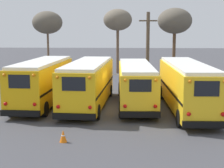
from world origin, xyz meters
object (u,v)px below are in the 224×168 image
at_px(school_bus_2, 136,83).
at_px(bare_tree_1, 118,20).
at_px(school_bus_3, 187,85).
at_px(traffic_cone, 63,136).
at_px(utility_pole, 148,47).
at_px(bare_tree_2, 175,21).
at_px(school_bus_1, 88,82).
at_px(school_bus_0, 43,81).
at_px(bare_tree_0, 47,23).

height_order(school_bus_2, bare_tree_1, bare_tree_1).
height_order(school_bus_3, traffic_cone, school_bus_3).
bearing_deg(utility_pole, school_bus_2, -97.60).
xyz_separation_m(utility_pole, bare_tree_2, (3.65, 8.12, 2.74)).
relative_size(school_bus_3, bare_tree_1, 1.36).
height_order(school_bus_2, traffic_cone, school_bus_2).
distance_m(school_bus_1, bare_tree_1, 19.49).
distance_m(school_bus_1, school_bus_3, 6.81).
bearing_deg(utility_pole, bare_tree_1, 111.85).
xyz_separation_m(bare_tree_1, traffic_cone, (-1.71, -26.86, -6.23)).
height_order(school_bus_3, bare_tree_1, bare_tree_1).
height_order(school_bus_2, bare_tree_2, bare_tree_2).
height_order(bare_tree_2, traffic_cone, bare_tree_2).
relative_size(school_bus_0, bare_tree_0, 1.26).
bearing_deg(school_bus_1, school_bus_2, 8.20).
height_order(school_bus_0, bare_tree_2, bare_tree_2).
relative_size(school_bus_0, traffic_cone, 15.81).
xyz_separation_m(school_bus_1, utility_pole, (4.71, 10.63, 1.96)).
relative_size(school_bus_1, bare_tree_2, 1.27).
height_order(bare_tree_1, bare_tree_2, bare_tree_2).
distance_m(bare_tree_1, traffic_cone, 27.63).
bearing_deg(school_bus_1, bare_tree_1, 85.70).
xyz_separation_m(school_bus_2, bare_tree_2, (5.01, 18.27, 4.78)).
xyz_separation_m(bare_tree_0, bare_tree_1, (8.53, 0.90, 0.30)).
height_order(school_bus_0, utility_pole, utility_pole).
distance_m(school_bus_0, school_bus_2, 6.71).
bearing_deg(school_bus_0, bare_tree_1, 75.61).
bearing_deg(school_bus_1, utility_pole, 66.10).
bearing_deg(school_bus_0, bare_tree_0, 102.00).
height_order(school_bus_3, utility_pole, utility_pole).
height_order(school_bus_2, bare_tree_0, bare_tree_0).
xyz_separation_m(utility_pole, traffic_cone, (-5.00, -18.66, -3.37)).
distance_m(school_bus_3, traffic_cone, 9.92).
bearing_deg(bare_tree_2, bare_tree_1, 179.29).
bearing_deg(school_bus_1, bare_tree_0, 111.64).
height_order(school_bus_0, school_bus_1, school_bus_0).
xyz_separation_m(school_bus_2, bare_tree_0, (-10.47, 17.45, 4.60)).
distance_m(bare_tree_0, bare_tree_2, 15.50).
bearing_deg(bare_tree_2, traffic_cone, -107.91).
xyz_separation_m(school_bus_0, bare_tree_2, (11.72, 18.50, 4.67)).
height_order(school_bus_1, school_bus_2, school_bus_1).
bearing_deg(traffic_cone, bare_tree_0, 104.72).
bearing_deg(bare_tree_2, school_bus_1, -114.04).
relative_size(school_bus_2, bare_tree_2, 1.26).
xyz_separation_m(school_bus_0, school_bus_3, (10.06, -1.39, 0.01)).
bearing_deg(school_bus_0, school_bus_3, -7.89).
bearing_deg(bare_tree_0, school_bus_2, -59.04).
xyz_separation_m(school_bus_3, bare_tree_1, (-5.29, 19.98, 4.78)).
relative_size(bare_tree_2, traffic_cone, 13.19).
bearing_deg(traffic_cone, bare_tree_1, 86.37).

